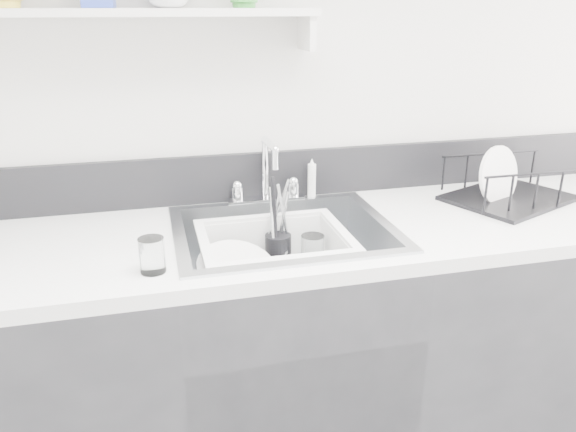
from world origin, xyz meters
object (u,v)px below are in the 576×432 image
object	(u,v)px
sink	(284,257)
wash_tub	(274,260)
dish_rack	(511,180)
counter_run	(284,361)

from	to	relation	value
sink	wash_tub	distance (m)	0.05
wash_tub	dish_rack	xyz separation A→B (m)	(0.84, 0.10, 0.15)
counter_run	sink	distance (m)	0.37
counter_run	sink	world-z (taller)	sink
counter_run	dish_rack	world-z (taller)	dish_rack
wash_tub	sink	bearing A→B (deg)	37.26
sink	wash_tub	size ratio (longest dim) A/B	1.48
sink	dish_rack	bearing A→B (deg)	5.27
sink	dish_rack	world-z (taller)	dish_rack
sink	dish_rack	size ratio (longest dim) A/B	1.61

